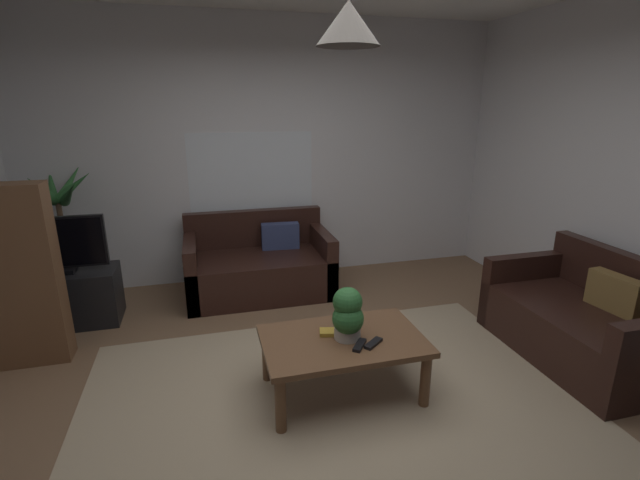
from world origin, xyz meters
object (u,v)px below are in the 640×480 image
object	(u,v)px
potted_plant_on_table	(348,314)
pendant_lamp	(348,23)
book_on_table_0	(331,332)
tv	(56,245)
couch_under_window	(259,267)
remote_on_table_0	(360,345)
remote_on_table_1	(373,343)
tv_stand	(66,298)
coffee_table	(343,346)
bookshelf_corner	(5,277)
potted_palm_corner	(65,241)
couch_right_side	(584,324)

from	to	relation	value
potted_plant_on_table	pendant_lamp	bearing A→B (deg)	146.29
book_on_table_0	tv	xyz separation A→B (m)	(-2.04, 1.52, 0.33)
couch_under_window	tv	bearing A→B (deg)	-170.87
remote_on_table_0	remote_on_table_1	distance (m)	0.10
remote_on_table_1	tv_stand	xyz separation A→B (m)	(-2.27, 1.75, -0.18)
couch_under_window	coffee_table	bearing A→B (deg)	-80.33
tv_stand	bookshelf_corner	xyz separation A→B (m)	(-0.19, -0.62, 0.47)
tv_stand	potted_palm_corner	xyz separation A→B (m)	(-0.06, 0.45, 0.41)
couch_right_side	remote_on_table_1	bearing A→B (deg)	-86.85
potted_plant_on_table	tv	xyz separation A→B (m)	(-2.13, 1.61, 0.16)
remote_on_table_1	tv	size ratio (longest dim) A/B	0.20
coffee_table	pendant_lamp	bearing A→B (deg)	90.00
coffee_table	remote_on_table_0	distance (m)	0.17
coffee_table	bookshelf_corner	bearing A→B (deg)	156.47
potted_palm_corner	book_on_table_0	bearing A→B (deg)	-43.52
couch_right_side	coffee_table	distance (m)	1.98
remote_on_table_1	couch_under_window	bearing A→B (deg)	-24.38
tv	potted_palm_corner	distance (m)	0.48
remote_on_table_0	potted_palm_corner	bearing A→B (deg)	171.60
tv_stand	pendant_lamp	world-z (taller)	pendant_lamp
couch_right_side	tv	world-z (taller)	tv
couch_under_window	coffee_table	distance (m)	1.91
remote_on_table_0	pendant_lamp	world-z (taller)	pendant_lamp
book_on_table_0	remote_on_table_0	world-z (taller)	book_on_table_0
pendant_lamp	potted_palm_corner	bearing A→B (deg)	136.31
potted_plant_on_table	bookshelf_corner	bearing A→B (deg)	156.35
potted_plant_on_table	pendant_lamp	size ratio (longest dim) A/B	0.63
remote_on_table_1	potted_palm_corner	bearing A→B (deg)	8.68
pendant_lamp	remote_on_table_1	bearing A→B (deg)	-39.26
book_on_table_0	bookshelf_corner	size ratio (longest dim) A/B	0.11
coffee_table	pendant_lamp	size ratio (longest dim) A/B	1.88
remote_on_table_0	book_on_table_0	bearing A→B (deg)	159.13
remote_on_table_1	pendant_lamp	bearing A→B (deg)	12.82
couch_under_window	tv	xyz separation A→B (m)	(-1.78, -0.29, 0.49)
coffee_table	tv	xyz separation A→B (m)	(-2.10, 1.60, 0.40)
coffee_table	remote_on_table_1	bearing A→B (deg)	-39.26
couch_under_window	book_on_table_0	xyz separation A→B (m)	(0.26, -1.81, 0.16)
book_on_table_0	pendant_lamp	distance (m)	1.93
couch_right_side	remote_on_table_0	xyz separation A→B (m)	(-1.90, -0.10, 0.16)
potted_palm_corner	pendant_lamp	distance (m)	3.44
remote_on_table_1	pendant_lamp	world-z (taller)	pendant_lamp
pendant_lamp	couch_right_side	bearing A→B (deg)	-1.03
remote_on_table_1	bookshelf_corner	bearing A→B (deg)	27.32
remote_on_table_0	pendant_lamp	xyz separation A→B (m)	(-0.07, 0.13, 1.93)
tv_stand	pendant_lamp	bearing A→B (deg)	-37.54
couch_right_side	potted_palm_corner	size ratio (longest dim) A/B	1.01
coffee_table	tv_stand	size ratio (longest dim) A/B	1.21
book_on_table_0	bookshelf_corner	bearing A→B (deg)	157.47
couch_right_side	book_on_table_0	world-z (taller)	couch_right_side
book_on_table_0	potted_plant_on_table	bearing A→B (deg)	-45.35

